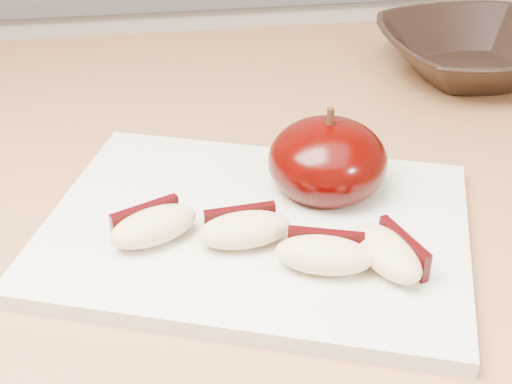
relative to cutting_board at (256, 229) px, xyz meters
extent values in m
cube|color=silver|center=(-0.03, 0.79, -0.46)|extent=(2.40, 0.60, 0.90)
cube|color=#A26B46|center=(-0.03, 0.09, -0.03)|extent=(1.64, 0.64, 0.04)
cube|color=silver|center=(0.00, 0.00, 0.00)|extent=(0.34, 0.30, 0.01)
ellipsoid|color=black|center=(0.06, 0.04, 0.03)|extent=(0.09, 0.09, 0.06)
cylinder|color=black|center=(0.06, 0.04, 0.06)|extent=(0.01, 0.01, 0.01)
ellipsoid|color=#D3B686|center=(-0.07, -0.01, 0.02)|extent=(0.07, 0.05, 0.02)
cube|color=black|center=(-0.08, 0.00, 0.02)|extent=(0.05, 0.03, 0.02)
ellipsoid|color=#D3B686|center=(-0.01, -0.02, 0.02)|extent=(0.06, 0.04, 0.02)
cube|color=black|center=(-0.01, -0.01, 0.02)|extent=(0.05, 0.01, 0.02)
ellipsoid|color=#D3B686|center=(0.03, -0.06, 0.02)|extent=(0.07, 0.05, 0.02)
cube|color=black|center=(0.04, -0.04, 0.02)|extent=(0.05, 0.02, 0.02)
ellipsoid|color=#D3B686|center=(0.07, -0.06, 0.02)|extent=(0.05, 0.07, 0.02)
cube|color=black|center=(0.09, -0.06, 0.02)|extent=(0.02, 0.05, 0.02)
imported|color=black|center=(0.26, 0.25, 0.02)|extent=(0.20, 0.20, 0.05)
camera|label=1|loc=(-0.06, -0.40, 0.29)|focal=50.00mm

